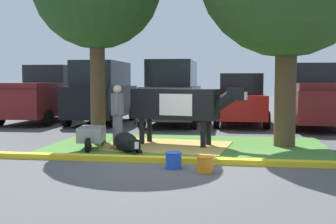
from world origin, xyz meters
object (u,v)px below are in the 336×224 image
object	(u,v)px
suv_dark_grey	(173,93)
person_handler	(118,114)
pickup_truck_maroon	(44,95)
cow_holstein	(179,105)
calf_lying	(126,142)
suv_black	(102,92)
wheelbarrow	(91,135)
bucket_blue	(174,160)
sedan_red	(241,100)
bucket_orange	(205,164)
pickup_truck_black	(313,97)

from	to	relation	value
suv_dark_grey	person_handler	bearing A→B (deg)	-96.15
person_handler	suv_dark_grey	bearing A→B (deg)	83.85
suv_dark_grey	pickup_truck_maroon	bearing A→B (deg)	175.63
cow_holstein	person_handler	world-z (taller)	person_handler
calf_lying	suv_dark_grey	size ratio (longest dim) A/B	0.27
suv_black	calf_lying	bearing A→B (deg)	-67.70
wheelbarrow	person_handler	bearing A→B (deg)	50.33
bucket_blue	suv_black	xyz separation A→B (m)	(-4.20, 8.53, 1.10)
cow_holstein	suv_black	size ratio (longest dim) A/B	0.67
sedan_red	suv_dark_grey	bearing A→B (deg)	-171.20
cow_holstein	pickup_truck_maroon	world-z (taller)	pickup_truck_maroon
cow_holstein	suv_black	xyz separation A→B (m)	(-3.92, 5.63, 0.16)
person_handler	bucket_blue	xyz separation A→B (m)	(1.87, -2.58, -0.71)
calf_lying	pickup_truck_maroon	distance (m)	8.98
person_handler	bucket_orange	bearing A→B (deg)	-48.81
cow_holstein	pickup_truck_maroon	bearing A→B (deg)	138.09
wheelbarrow	pickup_truck_maroon	xyz separation A→B (m)	(-4.51, 6.87, 0.73)
person_handler	suv_black	world-z (taller)	suv_black
bucket_blue	pickup_truck_black	bearing A→B (deg)	63.97
bucket_orange	calf_lying	bearing A→B (deg)	135.14
sedan_red	calf_lying	bearing A→B (deg)	-111.91
calf_lying	wheelbarrow	xyz separation A→B (m)	(-0.96, 0.20, 0.15)
sedan_red	pickup_truck_black	size ratio (longest dim) A/B	0.82
bucket_blue	sedan_red	xyz separation A→B (m)	(1.41, 8.81, 0.81)
wheelbarrow	bucket_blue	world-z (taller)	wheelbarrow
cow_holstein	pickup_truck_black	bearing A→B (deg)	51.55
pickup_truck_maroon	suv_black	size ratio (longest dim) A/B	1.17
wheelbarrow	pickup_truck_black	distance (m)	9.21
suv_black	pickup_truck_black	size ratio (longest dim) A/B	0.85
person_handler	bucket_blue	world-z (taller)	person_handler
wheelbarrow	suv_dark_grey	distance (m)	6.60
person_handler	pickup_truck_black	world-z (taller)	pickup_truck_black
wheelbarrow	suv_black	xyz separation A→B (m)	(-1.82, 6.57, 0.88)
pickup_truck_maroon	pickup_truck_black	bearing A→B (deg)	-2.03
suv_black	sedan_red	xyz separation A→B (m)	(5.61, 0.28, -0.29)
pickup_truck_black	bucket_blue	bearing A→B (deg)	-116.03
person_handler	cow_holstein	bearing A→B (deg)	11.52
cow_holstein	pickup_truck_black	xyz separation A→B (m)	(4.40, 5.54, 0.00)
calf_lying	suv_dark_grey	xyz separation A→B (m)	(0.18, 6.64, 1.03)
calf_lying	bucket_blue	xyz separation A→B (m)	(1.42, -1.77, -0.07)
calf_lying	pickup_truck_maroon	size ratio (longest dim) A/B	0.23
cow_holstein	suv_black	distance (m)	6.86
suv_black	sedan_red	size ratio (longest dim) A/B	1.05
cow_holstein	calf_lying	world-z (taller)	cow_holstein
suv_dark_grey	suv_black	bearing A→B (deg)	177.48
bucket_blue	pickup_truck_black	size ratio (longest dim) A/B	0.06
person_handler	sedan_red	world-z (taller)	sedan_red
cow_holstein	bucket_orange	size ratio (longest dim) A/B	9.45
bucket_orange	sedan_red	size ratio (longest dim) A/B	0.07
wheelbarrow	sedan_red	distance (m)	7.85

